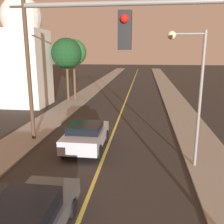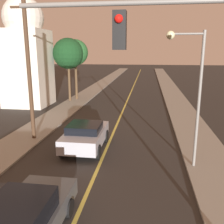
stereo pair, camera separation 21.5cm
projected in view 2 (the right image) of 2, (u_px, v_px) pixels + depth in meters
name	position (u px, v px, depth m)	size (l,w,h in m)	color
road_surface	(133.00, 87.00, 38.42)	(8.21, 80.00, 0.01)	#2D2B28
sidewalk_left	(99.00, 86.00, 39.14)	(2.50, 80.00, 0.12)	gray
sidewalk_right	(169.00, 87.00, 37.66)	(2.50, 80.00, 0.12)	gray
car_near_lane_second	(85.00, 135.00, 13.85)	(2.10, 3.95, 1.51)	#A5A8B2
traffic_signal_mast	(191.00, 83.00, 6.02)	(5.60, 0.42, 6.59)	slate
streetlamp_right	(191.00, 81.00, 10.87)	(1.63, 0.36, 6.10)	slate
utility_pole_left	(29.00, 68.00, 14.50)	(1.60, 0.24, 8.21)	#422D1E
tree_left_near	(68.00, 54.00, 26.01)	(3.19, 3.19, 6.58)	#4C3823
tree_left_far	(75.00, 53.00, 26.91)	(2.77, 2.77, 6.48)	#4C3823
domed_building_left	(26.00, 53.00, 24.19)	(4.03, 4.03, 10.34)	beige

